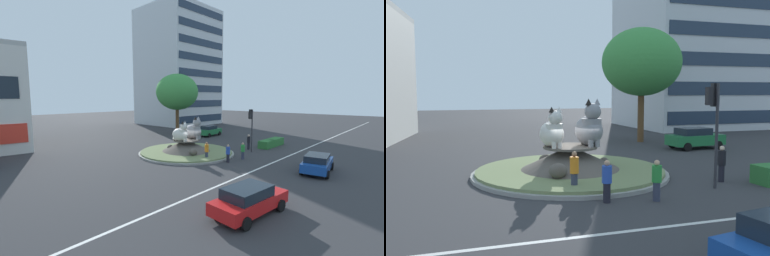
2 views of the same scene
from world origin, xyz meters
TOP-DOWN VIEW (x-y plane):
  - ground_plane at (0.00, 0.00)m, footprint 160.00×160.00m
  - lane_centreline at (0.00, -8.75)m, footprint 112.00×0.20m
  - roundabout_island at (-0.01, -0.01)m, footprint 10.24×10.24m
  - cat_statue_white at (-0.99, -0.15)m, footprint 1.39×2.19m
  - cat_statue_grey at (1.02, -0.16)m, footprint 1.56×2.50m
  - traffic_light_mast at (5.29, -4.79)m, footprint 0.74×0.51m
  - office_tower at (22.65, 23.84)m, footprint 14.70×14.69m
  - clipped_hedge_strip at (10.08, -5.02)m, footprint 4.79×1.20m
  - broadleaf_tree_behind_island at (9.89, 11.36)m, footprint 6.87×6.87m
  - pedestrian_blue_shirt at (-0.18, -5.54)m, footprint 0.40×0.40m
  - pedestrian_orange_shirt at (-0.90, -3.55)m, footprint 0.39×0.39m
  - pedestrian_black_shirt at (6.48, -3.88)m, footprint 0.39×0.39m
  - pedestrian_green_shirt at (1.80, -5.93)m, footprint 0.40×0.40m
  - sedan_on_far_lane at (1.91, -12.80)m, footprint 4.67×2.57m
  - hatchback_near_shophouse at (-8.58, -12.56)m, footprint 4.80×2.44m
  - parked_car_right at (11.89, 6.20)m, footprint 4.43×2.32m
  - litter_bin at (9.59, -5.25)m, footprint 0.56×0.56m

SIDE VIEW (x-z plane):
  - ground_plane at x=0.00m, z-range 0.00..0.00m
  - lane_centreline at x=0.00m, z-range 0.00..0.01m
  - clipped_hedge_strip at x=10.08m, z-range 0.00..0.90m
  - litter_bin at x=9.59m, z-range 0.00..0.90m
  - roundabout_island at x=-0.01m, z-range -0.21..1.32m
  - sedan_on_far_lane at x=1.91m, z-range 0.04..1.55m
  - hatchback_near_shophouse at x=-8.58m, z-range 0.04..1.57m
  - parked_car_right at x=11.89m, z-range 0.04..1.65m
  - pedestrian_green_shirt at x=1.80m, z-range 0.03..1.70m
  - pedestrian_blue_shirt at x=-0.18m, z-range 0.04..1.74m
  - pedestrian_black_shirt at x=6.48m, z-range 0.04..1.80m
  - pedestrian_orange_shirt at x=-0.90m, z-range 0.04..1.83m
  - cat_statue_white at x=-0.99m, z-range 1.25..3.35m
  - cat_statue_grey at x=1.02m, z-range 1.20..3.68m
  - traffic_light_mast at x=5.29m, z-range 1.11..5.86m
  - broadleaf_tree_behind_island at x=9.89m, z-range 1.98..11.83m
  - office_tower at x=22.65m, z-range 0.00..25.20m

